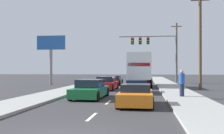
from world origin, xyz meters
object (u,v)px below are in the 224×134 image
at_px(car_green, 90,90).
at_px(car_red, 107,84).
at_px(car_blue, 137,87).
at_px(traffic_signal_mast, 150,45).
at_px(car_black, 114,81).
at_px(car_orange, 136,96).
at_px(roadside_billboard, 51,50).
at_px(pedestrian_near_corner, 182,83).
at_px(box_truck, 140,69).
at_px(utility_pole_far, 177,51).
at_px(utility_pole_mid, 200,40).

bearing_deg(car_green, car_red, 89.93).
distance_m(car_blue, traffic_signal_mast, 17.01).
relative_size(car_black, car_orange, 1.07).
height_order(car_black, roadside_billboard, roadside_billboard).
xyz_separation_m(traffic_signal_mast, pedestrian_near_corner, (1.87, -19.99, -4.52)).
xyz_separation_m(car_red, car_blue, (3.09, -3.25, -0.08)).
bearing_deg(box_truck, traffic_signal_mast, 81.93).
relative_size(car_black, utility_pole_far, 0.45).
bearing_deg(utility_pole_mid, traffic_signal_mast, 111.00).
height_order(car_red, car_blue, car_red).
bearing_deg(car_red, box_truck, 53.90).
height_order(car_black, pedestrian_near_corner, pedestrian_near_corner).
bearing_deg(traffic_signal_mast, car_orange, -92.75).
bearing_deg(utility_pole_far, utility_pole_mid, -90.05).
distance_m(car_black, car_orange, 19.50).
height_order(car_black, car_blue, car_black).
relative_size(car_black, box_truck, 0.56).
relative_size(car_black, roadside_billboard, 0.70).
relative_size(car_blue, car_orange, 1.01).
xyz_separation_m(car_orange, pedestrian_near_corner, (3.03, 4.06, 0.51)).
distance_m(car_orange, utility_pole_mid, 13.95).
bearing_deg(car_black, utility_pole_mid, -37.84).
relative_size(car_green, utility_pole_mid, 0.50).
xyz_separation_m(car_green, pedestrian_near_corner, (6.32, 0.70, 0.47)).
xyz_separation_m(traffic_signal_mast, utility_pole_mid, (4.65, -12.11, -0.76)).
bearing_deg(pedestrian_near_corner, traffic_signal_mast, 95.35).
distance_m(car_red, car_green, 7.76).
distance_m(utility_pole_far, roadside_billboard, 22.23).
bearing_deg(car_red, pedestrian_near_corner, -48.20).
bearing_deg(traffic_signal_mast, utility_pole_far, 60.32).
height_order(car_green, utility_pole_far, utility_pole_far).
distance_m(box_truck, roadside_billboard, 12.22).
distance_m(traffic_signal_mast, utility_pole_mid, 13.00).
bearing_deg(roadside_billboard, car_red, -41.46).
distance_m(car_blue, utility_pole_mid, 8.43).
bearing_deg(utility_pole_far, car_blue, -103.86).
relative_size(car_black, car_green, 0.96).
relative_size(car_green, pedestrian_near_corner, 2.54).
height_order(car_blue, roadside_billboard, roadside_billboard).
bearing_deg(car_black, car_orange, -79.63).
height_order(car_red, utility_pole_mid, utility_pole_mid).
height_order(car_orange, utility_pole_far, utility_pole_far).
relative_size(car_orange, traffic_signal_mast, 0.50).
bearing_deg(roadside_billboard, utility_pole_mid, -20.64).
distance_m(car_orange, roadside_billboard, 22.23).
xyz_separation_m(car_red, car_green, (-0.01, -7.76, -0.01)).
bearing_deg(box_truck, utility_pole_far, 70.61).
xyz_separation_m(car_green, traffic_signal_mast, (4.45, 20.69, 4.98)).
height_order(car_orange, traffic_signal_mast, traffic_signal_mast).
xyz_separation_m(car_orange, utility_pole_far, (5.82, 32.25, 4.60)).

